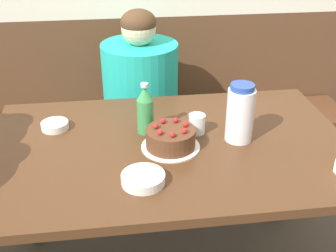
# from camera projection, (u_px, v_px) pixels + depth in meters

# --- Properties ---
(bench_seat) EXTENTS (2.40, 0.38, 0.45)m
(bench_seat) POSITION_uv_depth(u_px,v_px,m) (151.00, 151.00, 2.60)
(bench_seat) COLOR #56331E
(bench_seat) RESTS_ON ground_plane
(dining_table) EXTENTS (1.39, 0.87, 0.77)m
(dining_table) POSITION_uv_depth(u_px,v_px,m) (170.00, 164.00, 1.66)
(dining_table) COLOR #4C2D19
(dining_table) RESTS_ON ground_plane
(birthday_cake) EXTENTS (0.22, 0.22, 0.10)m
(birthday_cake) POSITION_uv_depth(u_px,v_px,m) (171.00, 138.00, 1.57)
(birthday_cake) COLOR white
(birthday_cake) RESTS_ON dining_table
(water_pitcher) EXTENTS (0.11, 0.11, 0.23)m
(water_pitcher) POSITION_uv_depth(u_px,v_px,m) (240.00, 114.00, 1.59)
(water_pitcher) COLOR white
(water_pitcher) RESTS_ON dining_table
(soju_bottle) EXTENTS (0.07, 0.07, 0.21)m
(soju_bottle) POSITION_uv_depth(u_px,v_px,m) (145.00, 109.00, 1.65)
(soju_bottle) COLOR #388E4C
(soju_bottle) RESTS_ON dining_table
(bowl_soup_white) EXTENTS (0.15, 0.15, 0.03)m
(bowl_soup_white) POSITION_uv_depth(u_px,v_px,m) (143.00, 179.00, 1.38)
(bowl_soup_white) COLOR white
(bowl_soup_white) RESTS_ON dining_table
(bowl_rice_small) EXTENTS (0.11, 0.11, 0.03)m
(bowl_rice_small) POSITION_uv_depth(u_px,v_px,m) (55.00, 125.00, 1.71)
(bowl_rice_small) COLOR white
(bowl_rice_small) RESTS_ON dining_table
(glass_water_tall) EXTENTS (0.07, 0.07, 0.08)m
(glass_water_tall) POSITION_uv_depth(u_px,v_px,m) (197.00, 124.00, 1.67)
(glass_water_tall) COLOR silver
(glass_water_tall) RESTS_ON dining_table
(person_grey_tee) EXTENTS (0.40, 0.40, 1.13)m
(person_grey_tee) POSITION_uv_depth(u_px,v_px,m) (141.00, 113.00, 2.31)
(person_grey_tee) COLOR #33333D
(person_grey_tee) RESTS_ON ground_plane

